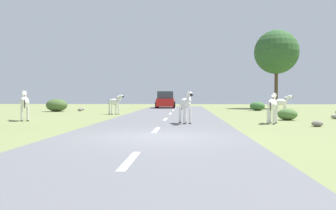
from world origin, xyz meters
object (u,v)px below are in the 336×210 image
at_px(zebra_0, 186,104).
at_px(tree_3, 276,52).
at_px(bush_0, 257,106).
at_px(rock_1, 80,110).
at_px(bush_3, 57,105).
at_px(car_0, 166,100).
at_px(zebra_3, 115,102).
at_px(rock_4, 336,116).
at_px(rock_3, 317,124).
at_px(bush_2, 287,114).
at_px(zebra_1, 282,102).
at_px(zebra_2, 25,102).
at_px(zebra_4, 272,105).
at_px(rock_0, 82,109).

distance_m(zebra_0, tree_3, 23.80).
distance_m(bush_0, rock_1, 15.62).
bearing_deg(bush_3, car_0, 42.90).
relative_size(zebra_3, bush_0, 1.09).
bearing_deg(bush_3, rock_4, -23.71).
bearing_deg(bush_0, zebra_0, -112.27).
distance_m(tree_3, bush_3, 22.58).
xyz_separation_m(car_0, rock_3, (7.70, -21.69, -0.72)).
relative_size(car_0, bush_2, 4.14).
bearing_deg(zebra_1, rock_4, 6.09).
relative_size(zebra_2, car_0, 0.38).
bearing_deg(zebra_3, bush_2, 96.05).
xyz_separation_m(bush_2, rock_4, (3.05, 1.15, -0.18)).
relative_size(zebra_4, bush_2, 1.43).
bearing_deg(zebra_0, tree_3, -131.70).
height_order(zebra_2, zebra_3, zebra_2).
height_order(rock_1, rock_4, rock_4).
height_order(zebra_3, car_0, car_0).
height_order(zebra_1, bush_0, zebra_1).
distance_m(zebra_2, bush_2, 14.00).
height_order(zebra_3, rock_1, zebra_3).
height_order(bush_3, rock_1, bush_3).
distance_m(zebra_2, zebra_4, 12.59).
height_order(zebra_0, zebra_1, zebra_0).
relative_size(zebra_4, rock_3, 3.14).
xyz_separation_m(zebra_1, zebra_3, (-11.95, -0.99, 0.02)).
bearing_deg(bush_3, zebra_1, -10.34).
xyz_separation_m(zebra_4, bush_2, (1.41, 2.49, -0.58)).
height_order(zebra_2, rock_3, zebra_2).
distance_m(zebra_2, bush_0, 20.09).
bearing_deg(rock_1, rock_3, -44.83).
relative_size(bush_3, rock_1, 4.01).
bearing_deg(rock_3, zebra_0, 172.90).
bearing_deg(zebra_2, zebra_4, -31.53).
relative_size(zebra_4, bush_3, 0.86).
xyz_separation_m(tree_3, bush_2, (-4.00, -17.98, -5.57)).
height_order(zebra_4, rock_0, zebra_4).
distance_m(zebra_0, zebra_2, 8.71).
bearing_deg(zebra_3, zebra_0, 63.31).
relative_size(zebra_4, rock_1, 3.43).
distance_m(bush_0, bush_3, 17.42).
bearing_deg(bush_2, rock_3, -88.47).
xyz_separation_m(rock_0, rock_4, (17.94, -10.90, 0.00)).
xyz_separation_m(zebra_3, rock_4, (13.56, -4.26, -0.72)).
relative_size(zebra_3, bush_3, 0.82).
xyz_separation_m(zebra_1, rock_4, (1.61, -5.26, -0.70)).
bearing_deg(bush_0, zebra_3, -148.72).
bearing_deg(car_0, zebra_0, -85.25).
xyz_separation_m(zebra_0, zebra_4, (4.08, 0.80, -0.05)).
relative_size(bush_3, rock_4, 3.16).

